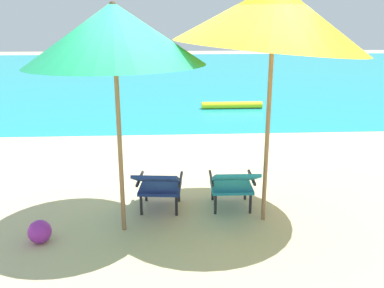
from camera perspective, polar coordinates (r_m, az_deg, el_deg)
ground_plane at (r=9.23m, az=-1.25°, el=1.87°), size 40.00×40.00×0.00m
ocean_band at (r=17.71m, az=-2.29°, el=9.22°), size 40.00×18.00×0.01m
swim_buoy at (r=11.34m, az=5.35°, el=5.19°), size 1.60×0.18×0.18m
lounge_chair_left at (r=5.30m, az=-4.47°, el=-5.32°), size 0.62×0.92×0.68m
lounge_chair_right at (r=5.35m, az=5.50°, el=-5.13°), size 0.56×0.89×0.68m
beach_umbrella_left at (r=4.55m, az=-10.34°, el=14.18°), size 2.55×2.56×2.55m
beach_umbrella_right at (r=4.81m, az=10.83°, el=16.42°), size 2.44×2.40×2.81m
beach_ball at (r=5.06m, az=-19.62°, el=-10.93°), size 0.26×0.26×0.26m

